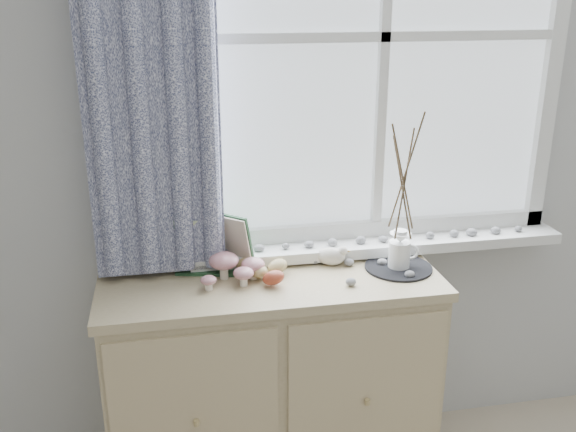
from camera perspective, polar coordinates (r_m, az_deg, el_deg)
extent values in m
cube|color=#B9B9B7|center=(2.36, 1.03, 7.10)|extent=(4.00, 0.04, 2.60)
cube|color=silver|center=(2.39, 8.43, 15.52)|extent=(1.30, 0.01, 1.40)
cube|color=white|center=(2.49, 8.12, -2.54)|extent=(1.45, 0.16, 0.04)
cube|color=#0A113B|center=(2.13, -12.47, 15.48)|extent=(0.44, 0.06, 1.61)
cube|color=tan|center=(2.48, -1.40, -14.95)|extent=(1.17, 0.43, 0.81)
cube|color=tan|center=(2.26, -1.49, -6.05)|extent=(1.20, 0.45, 0.03)
cube|color=tan|center=(2.36, 6.89, -17.07)|extent=(0.55, 0.01, 0.75)
cylinder|color=white|center=(2.26, -5.71, -4.78)|extent=(0.03, 0.03, 0.07)
ellipsoid|color=maroon|center=(2.24, -5.74, -3.96)|extent=(0.10, 0.10, 0.06)
cylinder|color=white|center=(2.20, -3.96, -5.66)|extent=(0.03, 0.03, 0.05)
ellipsoid|color=maroon|center=(2.19, -3.98, -5.09)|extent=(0.07, 0.07, 0.04)
cylinder|color=white|center=(2.19, -7.06, -6.12)|extent=(0.03, 0.03, 0.04)
ellipsoid|color=maroon|center=(2.18, -7.08, -5.68)|extent=(0.06, 0.06, 0.03)
cylinder|color=white|center=(2.25, -3.11, -4.97)|extent=(0.03, 0.03, 0.05)
ellipsoid|color=maroon|center=(2.24, -3.12, -4.32)|extent=(0.08, 0.08, 0.05)
ellipsoid|color=tan|center=(2.24, -2.58, -4.95)|extent=(0.06, 0.05, 0.08)
ellipsoid|color=tan|center=(2.30, -3.82, -4.31)|extent=(0.06, 0.05, 0.08)
ellipsoid|color=#983821|center=(2.20, -1.31, -5.51)|extent=(0.06, 0.05, 0.08)
ellipsoid|color=tan|center=(2.28, -0.95, -4.51)|extent=(0.06, 0.05, 0.08)
cylinder|color=black|center=(2.37, 9.79, -4.52)|extent=(0.24, 0.24, 0.01)
cylinder|color=white|center=(2.35, 9.86, -3.36)|extent=(0.10, 0.10, 0.10)
cone|color=white|center=(2.33, 9.95, -1.91)|extent=(0.08, 0.08, 0.04)
cylinder|color=white|center=(2.32, 9.98, -1.51)|extent=(0.05, 0.05, 0.02)
torus|color=white|center=(2.36, 10.86, -3.16)|extent=(0.06, 0.03, 0.06)
ellipsoid|color=gray|center=(2.22, 5.62, -5.86)|extent=(0.04, 0.03, 0.03)
ellipsoid|color=gray|center=(2.37, 5.46, -4.14)|extent=(0.04, 0.03, 0.03)
ellipsoid|color=gray|center=(2.30, 10.76, -5.13)|extent=(0.04, 0.03, 0.03)
ellipsoid|color=gray|center=(2.37, 2.40, -4.00)|extent=(0.04, 0.03, 0.03)
ellipsoid|color=gray|center=(2.38, 8.37, -4.09)|extent=(0.04, 0.03, 0.03)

